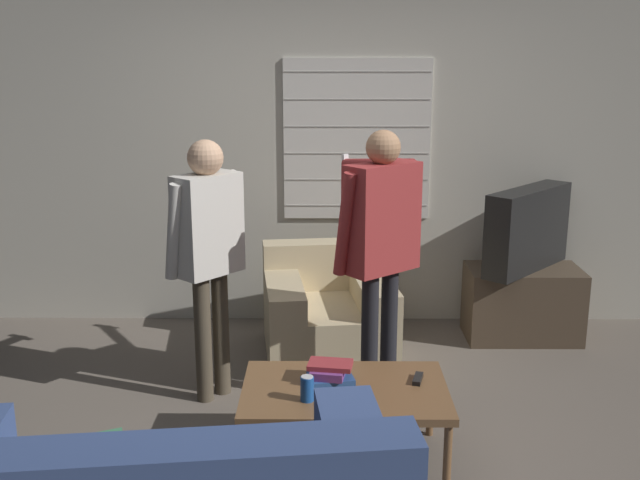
{
  "coord_description": "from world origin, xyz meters",
  "views": [
    {
      "loc": [
        0.03,
        -3.57,
        2.07
      ],
      "look_at": [
        0.0,
        0.6,
        1.0
      ],
      "focal_mm": 42.0,
      "sensor_mm": 36.0,
      "label": 1
    }
  ],
  "objects_px": {
    "person_right_standing": "(380,234)",
    "soda_can": "(307,389)",
    "armchair_beige": "(327,313)",
    "person_left_standing": "(207,240)",
    "coffee_table": "(345,395)",
    "spare_remote": "(418,379)",
    "tv": "(527,229)",
    "book_stack": "(330,372)"
  },
  "relations": [
    {
      "from": "coffee_table",
      "to": "spare_remote",
      "type": "xyz_separation_m",
      "value": [
        0.38,
        0.08,
        0.05
      ]
    },
    {
      "from": "person_left_standing",
      "to": "book_stack",
      "type": "xyz_separation_m",
      "value": [
        0.71,
        -0.69,
        -0.52
      ]
    },
    {
      "from": "person_left_standing",
      "to": "spare_remote",
      "type": "relative_size",
      "value": 11.59
    },
    {
      "from": "coffee_table",
      "to": "person_left_standing",
      "type": "bearing_deg",
      "value": 135.74
    },
    {
      "from": "armchair_beige",
      "to": "person_left_standing",
      "type": "relative_size",
      "value": 0.63
    },
    {
      "from": "tv",
      "to": "person_right_standing",
      "type": "relative_size",
      "value": 0.48
    },
    {
      "from": "armchair_beige",
      "to": "coffee_table",
      "type": "relative_size",
      "value": 0.96
    },
    {
      "from": "tv",
      "to": "spare_remote",
      "type": "relative_size",
      "value": 5.74
    },
    {
      "from": "book_stack",
      "to": "soda_can",
      "type": "height_order",
      "value": "soda_can"
    },
    {
      "from": "coffee_table",
      "to": "armchair_beige",
      "type": "bearing_deg",
      "value": 93.36
    },
    {
      "from": "tv",
      "to": "person_right_standing",
      "type": "bearing_deg",
      "value": -4.67
    },
    {
      "from": "coffee_table",
      "to": "tv",
      "type": "height_order",
      "value": "tv"
    },
    {
      "from": "person_right_standing",
      "to": "soda_can",
      "type": "distance_m",
      "value": 1.08
    },
    {
      "from": "tv",
      "to": "person_left_standing",
      "type": "xyz_separation_m",
      "value": [
        -2.13,
        -0.96,
        0.16
      ]
    },
    {
      "from": "spare_remote",
      "to": "coffee_table",
      "type": "bearing_deg",
      "value": -152.81
    },
    {
      "from": "coffee_table",
      "to": "person_left_standing",
      "type": "distance_m",
      "value": 1.26
    },
    {
      "from": "armchair_beige",
      "to": "soda_can",
      "type": "xyz_separation_m",
      "value": [
        -0.1,
        -1.59,
        0.19
      ]
    },
    {
      "from": "armchair_beige",
      "to": "book_stack",
      "type": "distance_m",
      "value": 1.38
    },
    {
      "from": "person_right_standing",
      "to": "soda_can",
      "type": "bearing_deg",
      "value": -155.48
    },
    {
      "from": "person_left_standing",
      "to": "coffee_table",
      "type": "bearing_deg",
      "value": -93.0
    },
    {
      "from": "person_right_standing",
      "to": "spare_remote",
      "type": "xyz_separation_m",
      "value": [
        0.16,
        -0.61,
        -0.61
      ]
    },
    {
      "from": "armchair_beige",
      "to": "book_stack",
      "type": "relative_size",
      "value": 3.91
    },
    {
      "from": "book_stack",
      "to": "person_left_standing",
      "type": "bearing_deg",
      "value": 135.92
    },
    {
      "from": "armchair_beige",
      "to": "person_right_standing",
      "type": "xyz_separation_m",
      "value": [
        0.3,
        -0.76,
        0.75
      ]
    },
    {
      "from": "tv",
      "to": "book_stack",
      "type": "xyz_separation_m",
      "value": [
        -1.42,
        -1.65,
        -0.36
      ]
    },
    {
      "from": "person_right_standing",
      "to": "soda_can",
      "type": "relative_size",
      "value": 13.0
    },
    {
      "from": "armchair_beige",
      "to": "spare_remote",
      "type": "relative_size",
      "value": 7.27
    },
    {
      "from": "tv",
      "to": "soda_can",
      "type": "xyz_separation_m",
      "value": [
        -1.53,
        -1.87,
        -0.34
      ]
    },
    {
      "from": "tv",
      "to": "spare_remote",
      "type": "height_order",
      "value": "tv"
    },
    {
      "from": "person_left_standing",
      "to": "book_stack",
      "type": "distance_m",
      "value": 1.12
    },
    {
      "from": "person_right_standing",
      "to": "book_stack",
      "type": "bearing_deg",
      "value": -155.14
    },
    {
      "from": "book_stack",
      "to": "tv",
      "type": "bearing_deg",
      "value": 49.37
    },
    {
      "from": "coffee_table",
      "to": "soda_can",
      "type": "relative_size",
      "value": 8.21
    },
    {
      "from": "tv",
      "to": "person_left_standing",
      "type": "bearing_deg",
      "value": -22.93
    },
    {
      "from": "soda_can",
      "to": "person_right_standing",
      "type": "bearing_deg",
      "value": 64.42
    },
    {
      "from": "armchair_beige",
      "to": "spare_remote",
      "type": "distance_m",
      "value": 1.45
    },
    {
      "from": "person_right_standing",
      "to": "spare_remote",
      "type": "relative_size",
      "value": 12.05
    },
    {
      "from": "armchair_beige",
      "to": "spare_remote",
      "type": "bearing_deg",
      "value": 101.57
    },
    {
      "from": "armchair_beige",
      "to": "tv",
      "type": "xyz_separation_m",
      "value": [
        1.43,
        0.28,
        0.53
      ]
    },
    {
      "from": "tv",
      "to": "person_right_standing",
      "type": "distance_m",
      "value": 1.55
    },
    {
      "from": "spare_remote",
      "to": "person_right_standing",
      "type": "bearing_deg",
      "value": 119.66
    },
    {
      "from": "person_left_standing",
      "to": "tv",
      "type": "bearing_deg",
      "value": -24.4
    }
  ]
}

